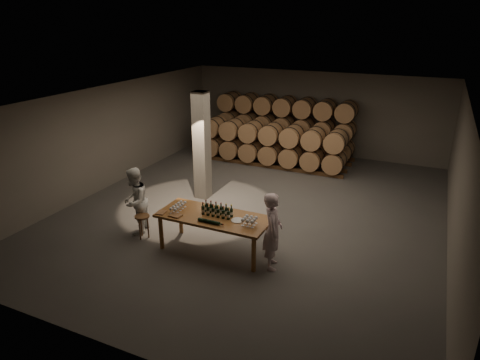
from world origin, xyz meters
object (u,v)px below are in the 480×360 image
at_px(plate, 237,220).
at_px(person_man, 273,231).
at_px(tasting_table, 214,220).
at_px(stool, 142,220).
at_px(bottle_cluster, 217,211).
at_px(notebook_near, 176,215).
at_px(person_woman, 135,201).

bearing_deg(plate, person_man, -5.48).
distance_m(tasting_table, stool, 1.92).
distance_m(bottle_cluster, stool, 2.03).
bearing_deg(notebook_near, bottle_cluster, 30.08).
relative_size(notebook_near, person_woman, 0.15).
bearing_deg(person_woman, person_man, 71.75).
bearing_deg(person_woman, bottle_cluster, 74.27).
xyz_separation_m(plate, person_woman, (-2.81, -0.00, -0.05)).
bearing_deg(plate, tasting_table, 179.70).
relative_size(plate, stool, 0.48).
bearing_deg(tasting_table, person_woman, -179.81).
bearing_deg(person_man, stool, 71.58).
height_order(bottle_cluster, person_man, person_man).
height_order(plate, stool, plate).
height_order(bottle_cluster, person_woman, person_woman).
relative_size(tasting_table, plate, 9.02).
xyz_separation_m(bottle_cluster, stool, (-1.95, -0.23, -0.51)).
distance_m(plate, person_man, 0.87).
xyz_separation_m(tasting_table, plate, (0.60, -0.00, 0.11)).
bearing_deg(stool, bottle_cluster, 6.82).
height_order(notebook_near, person_man, person_man).
xyz_separation_m(person_man, person_woman, (-3.68, 0.08, -0.01)).
relative_size(plate, person_woman, 0.17).
distance_m(plate, person_woman, 2.81).
bearing_deg(notebook_near, stool, 174.42).
bearing_deg(tasting_table, plate, -0.30).
distance_m(bottle_cluster, person_woman, 2.29).
bearing_deg(tasting_table, person_man, -3.37).
xyz_separation_m(stool, person_woman, (-0.33, 0.18, 0.37)).
distance_m(person_man, person_woman, 3.68).
bearing_deg(bottle_cluster, plate, -5.05).
height_order(tasting_table, plate, plate).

